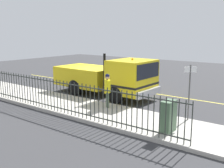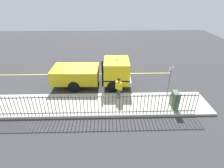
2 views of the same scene
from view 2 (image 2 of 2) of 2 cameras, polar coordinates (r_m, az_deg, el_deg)
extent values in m
plane|color=#38383A|center=(16.21, -11.05, -0.13)|extent=(44.23, 44.23, 0.00)
cube|color=#B7B2A8|center=(13.46, -13.03, -6.52)|extent=(2.87, 20.10, 0.15)
cube|color=yellow|center=(18.10, -10.10, 3.15)|extent=(0.12, 18.09, 0.01)
cube|color=yellow|center=(15.19, 1.42, 4.30)|extent=(2.48, 2.13, 1.84)
cube|color=black|center=(15.03, 1.44, 5.71)|extent=(2.29, 2.17, 0.81)
cube|color=gold|center=(15.63, -11.46, 3.11)|extent=(2.54, 3.93, 1.18)
cube|color=silver|center=(15.59, 5.47, 1.70)|extent=(2.31, 0.27, 0.36)
cube|color=black|center=(15.36, 1.40, 2.92)|extent=(2.51, 2.15, 0.12)
cylinder|color=black|center=(16.56, 0.23, 2.96)|extent=(0.33, 0.97, 0.96)
cylinder|color=black|center=(14.62, 0.26, -0.76)|extent=(0.33, 0.97, 0.96)
cylinder|color=black|center=(16.85, -10.62, 2.91)|extent=(0.33, 0.97, 0.96)
cylinder|color=black|center=(14.95, -11.98, -0.74)|extent=(0.33, 0.97, 0.96)
sphere|color=orange|center=(14.81, 1.47, 7.72)|extent=(0.12, 0.12, 0.12)
cylinder|color=black|center=(14.16, -3.06, 3.20)|extent=(0.14, 0.14, 2.21)
cube|color=yellow|center=(13.18, 2.17, -0.46)|extent=(0.48, 0.50, 0.60)
sphere|color=tan|center=(12.99, 2.20, 1.11)|extent=(0.22, 0.22, 0.22)
sphere|color=#14193F|center=(12.95, 2.21, 1.42)|extent=(0.21, 0.21, 0.21)
cylinder|color=#4C6047|center=(13.49, 2.40, -3.17)|extent=(0.12, 0.12, 0.80)
cylinder|color=#4C6047|center=(13.58, 1.83, -2.93)|extent=(0.12, 0.12, 0.80)
cylinder|color=yellow|center=(13.06, 3.10, -0.94)|extent=(0.09, 0.09, 0.57)
cylinder|color=yellow|center=(13.34, 1.26, -0.22)|extent=(0.09, 0.09, 0.57)
cylinder|color=#2D332D|center=(13.54, -32.00, -6.16)|extent=(0.04, 0.04, 1.53)
cylinder|color=#2D332D|center=(13.42, -31.14, -6.20)|extent=(0.04, 0.04, 1.53)
cylinder|color=#2D332D|center=(13.31, -30.28, -6.24)|extent=(0.04, 0.04, 1.53)
cylinder|color=#2D332D|center=(13.20, -29.39, -6.27)|extent=(0.04, 0.04, 1.53)
cylinder|color=#2D332D|center=(13.09, -28.49, -6.31)|extent=(0.04, 0.04, 1.53)
cylinder|color=#2D332D|center=(12.99, -27.58, -6.35)|extent=(0.04, 0.04, 1.53)
cylinder|color=#2D332D|center=(12.89, -26.65, -6.38)|extent=(0.04, 0.04, 1.53)
cylinder|color=#2D332D|center=(12.79, -25.71, -6.42)|extent=(0.04, 0.04, 1.53)
cylinder|color=#2D332D|center=(12.70, -24.76, -6.45)|extent=(0.04, 0.04, 1.53)
cylinder|color=#2D332D|center=(12.61, -23.79, -6.48)|extent=(0.04, 0.04, 1.53)
cylinder|color=#2D332D|center=(12.53, -22.80, -6.51)|extent=(0.04, 0.04, 1.53)
cylinder|color=#2D332D|center=(12.44, -21.81, -6.54)|extent=(0.04, 0.04, 1.53)
cylinder|color=#2D332D|center=(12.37, -20.80, -6.57)|extent=(0.04, 0.04, 1.53)
cylinder|color=#2D332D|center=(12.29, -19.78, -6.59)|extent=(0.04, 0.04, 1.53)
cylinder|color=#2D332D|center=(12.22, -18.74, -6.61)|extent=(0.04, 0.04, 1.53)
cylinder|color=#2D332D|center=(12.15, -17.69, -6.63)|extent=(0.04, 0.04, 1.53)
cylinder|color=#2D332D|center=(12.09, -16.64, -6.65)|extent=(0.04, 0.04, 1.53)
cylinder|color=#2D332D|center=(12.03, -15.57, -6.67)|extent=(0.04, 0.04, 1.53)
cylinder|color=#2D332D|center=(11.98, -14.49, -6.69)|extent=(0.04, 0.04, 1.53)
cylinder|color=#2D332D|center=(11.93, -13.40, -6.70)|extent=(0.04, 0.04, 1.53)
cylinder|color=#2D332D|center=(11.88, -12.31, -6.71)|extent=(0.04, 0.04, 1.53)
cylinder|color=#2D332D|center=(11.84, -11.20, -6.72)|extent=(0.04, 0.04, 1.53)
cylinder|color=#2D332D|center=(11.80, -10.09, -6.72)|extent=(0.04, 0.04, 1.53)
cylinder|color=#2D332D|center=(11.77, -8.97, -6.73)|extent=(0.04, 0.04, 1.53)
cylinder|color=#2D332D|center=(11.74, -7.84, -6.73)|extent=(0.04, 0.04, 1.53)
cylinder|color=#2D332D|center=(11.72, -6.71, -6.72)|extent=(0.04, 0.04, 1.53)
cylinder|color=#2D332D|center=(11.70, -5.58, -6.72)|extent=(0.04, 0.04, 1.53)
cylinder|color=#2D332D|center=(11.69, -4.44, -6.71)|extent=(0.04, 0.04, 1.53)
cylinder|color=#2D332D|center=(11.68, -3.30, -6.70)|extent=(0.04, 0.04, 1.53)
cylinder|color=#2D332D|center=(11.67, -2.16, -6.69)|extent=(0.04, 0.04, 1.53)
cylinder|color=#2D332D|center=(11.67, -1.02, -6.67)|extent=(0.04, 0.04, 1.53)
cylinder|color=#2D332D|center=(11.67, 0.12, -6.66)|extent=(0.04, 0.04, 1.53)
cylinder|color=#2D332D|center=(11.68, 1.26, -6.64)|extent=(0.04, 0.04, 1.53)
cylinder|color=#2D332D|center=(11.69, 2.40, -6.61)|extent=(0.04, 0.04, 1.53)
cylinder|color=#2D332D|center=(11.71, 3.53, -6.59)|extent=(0.04, 0.04, 1.53)
cylinder|color=#2D332D|center=(11.73, 4.66, -6.56)|extent=(0.04, 0.04, 1.53)
cylinder|color=#2D332D|center=(11.76, 5.79, -6.53)|extent=(0.04, 0.04, 1.53)
cylinder|color=#2D332D|center=(11.79, 6.91, -6.50)|extent=(0.04, 0.04, 1.53)
cylinder|color=#2D332D|center=(11.83, 8.02, -6.46)|extent=(0.04, 0.04, 1.53)
cylinder|color=#2D332D|center=(11.87, 9.13, -6.42)|extent=(0.04, 0.04, 1.53)
cylinder|color=#2D332D|center=(11.91, 10.23, -6.39)|extent=(0.04, 0.04, 1.53)
cylinder|color=#2D332D|center=(11.96, 11.32, -6.34)|extent=(0.04, 0.04, 1.53)
cylinder|color=#2D332D|center=(12.01, 12.40, -6.30)|extent=(0.04, 0.04, 1.53)
cylinder|color=#2D332D|center=(12.07, 13.47, -6.26)|extent=(0.04, 0.04, 1.53)
cylinder|color=#2D332D|center=(12.13, 14.53, -6.21)|extent=(0.04, 0.04, 1.53)
cylinder|color=#2D332D|center=(12.19, 15.58, -6.16)|extent=(0.04, 0.04, 1.53)
cylinder|color=#2D332D|center=(12.26, 16.62, -6.11)|extent=(0.04, 0.04, 1.53)
cylinder|color=#2D332D|center=(12.33, 17.64, -6.06)|extent=(0.04, 0.04, 1.53)
cylinder|color=#2D332D|center=(12.41, 18.66, -6.01)|extent=(0.04, 0.04, 1.53)
cylinder|color=#2D332D|center=(12.49, 19.66, -5.95)|extent=(0.04, 0.04, 1.53)
cylinder|color=#2D332D|center=(12.58, 20.64, -5.90)|extent=(0.04, 0.04, 1.53)
cylinder|color=#2D332D|center=(12.66, 21.62, -5.84)|extent=(0.04, 0.04, 1.53)
cylinder|color=#2D332D|center=(12.75, 22.57, -5.79)|extent=(0.04, 0.04, 1.53)
cylinder|color=#2D332D|center=(12.85, 23.52, -5.73)|extent=(0.04, 0.04, 1.53)
cylinder|color=#2D332D|center=(12.95, 24.45, -5.67)|extent=(0.04, 0.04, 1.53)
cylinder|color=#2D332D|center=(13.05, 25.37, -5.61)|extent=(0.04, 0.04, 1.53)
cube|color=#2D332D|center=(11.63, -14.87, -4.10)|extent=(0.04, 17.09, 0.04)
cube|color=#2D332D|center=(12.31, -14.16, -8.89)|extent=(0.04, 17.09, 0.04)
cube|color=#4C6B4C|center=(13.24, 19.37, -4.67)|extent=(0.68, 0.39, 1.19)
cone|color=orange|center=(17.88, -15.15, 3.48)|extent=(0.49, 0.49, 0.71)
cylinder|color=#4C4C4C|center=(14.41, 17.81, 1.14)|extent=(0.06, 0.06, 2.37)
cube|color=white|center=(14.01, 18.40, 4.72)|extent=(0.32, 0.42, 0.24)
camera|label=1|loc=(9.61, 68.79, -15.40)|focal=42.36mm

